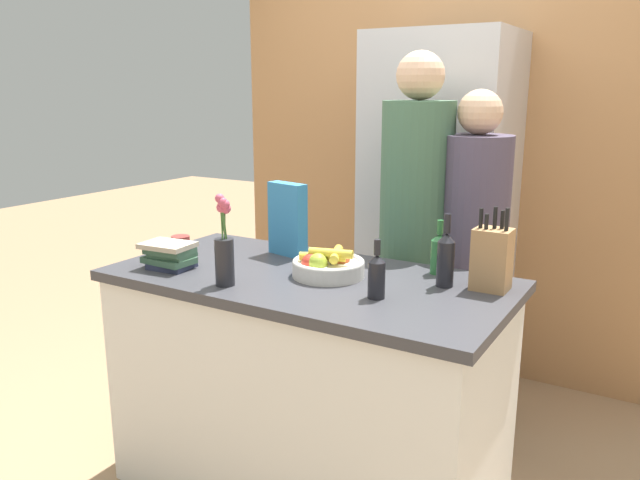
# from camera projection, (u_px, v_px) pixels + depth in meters

# --- Properties ---
(kitchen_island) EXTENTS (1.54, 0.77, 0.93)m
(kitchen_island) POSITION_uv_depth(u_px,v_px,m) (308.00, 386.00, 2.50)
(kitchen_island) COLOR silver
(kitchen_island) RESTS_ON ground_plane
(back_wall_wood) EXTENTS (2.74, 0.12, 2.60)m
(back_wall_wood) POSITION_uv_depth(u_px,v_px,m) (450.00, 146.00, 3.60)
(back_wall_wood) COLOR #AD7A4C
(back_wall_wood) RESTS_ON ground_plane
(refrigerator) EXTENTS (0.70, 0.63, 1.91)m
(refrigerator) POSITION_uv_depth(u_px,v_px,m) (439.00, 217.00, 3.34)
(refrigerator) COLOR #B7B7BC
(refrigerator) RESTS_ON ground_plane
(fruit_bowl) EXTENTS (0.28, 0.28, 0.12)m
(fruit_bowl) POSITION_uv_depth(u_px,v_px,m) (328.00, 265.00, 2.37)
(fruit_bowl) COLOR silver
(fruit_bowl) RESTS_ON kitchen_island
(knife_block) EXTENTS (0.13, 0.11, 0.30)m
(knife_block) POSITION_uv_depth(u_px,v_px,m) (492.00, 258.00, 2.20)
(knife_block) COLOR #A87A4C
(knife_block) RESTS_ON kitchen_island
(flower_vase) EXTENTS (0.07, 0.07, 0.34)m
(flower_vase) POSITION_uv_depth(u_px,v_px,m) (224.00, 248.00, 2.24)
(flower_vase) COLOR #232328
(flower_vase) RESTS_ON kitchen_island
(cereal_box) EXTENTS (0.19, 0.10, 0.31)m
(cereal_box) POSITION_uv_depth(u_px,v_px,m) (288.00, 219.00, 2.66)
(cereal_box) COLOR teal
(cereal_box) RESTS_ON kitchen_island
(coffee_mug) EXTENTS (0.11, 0.08, 0.08)m
(coffee_mug) POSITION_uv_depth(u_px,v_px,m) (180.00, 245.00, 2.69)
(coffee_mug) COLOR #99332D
(coffee_mug) RESTS_ON kitchen_island
(book_stack) EXTENTS (0.21, 0.16, 0.10)m
(book_stack) POSITION_uv_depth(u_px,v_px,m) (170.00, 255.00, 2.48)
(book_stack) COLOR #2D334C
(book_stack) RESTS_ON kitchen_island
(bottle_oil) EXTENTS (0.06, 0.06, 0.21)m
(bottle_oil) POSITION_uv_depth(u_px,v_px,m) (377.00, 275.00, 2.12)
(bottle_oil) COLOR black
(bottle_oil) RESTS_ON kitchen_island
(bottle_vinegar) EXTENTS (0.06, 0.06, 0.21)m
(bottle_vinegar) POSITION_uv_depth(u_px,v_px,m) (439.00, 253.00, 2.40)
(bottle_vinegar) COLOR #286633
(bottle_vinegar) RESTS_ON kitchen_island
(bottle_wine) EXTENTS (0.06, 0.06, 0.27)m
(bottle_wine) POSITION_uv_depth(u_px,v_px,m) (446.00, 258.00, 2.24)
(bottle_wine) COLOR black
(bottle_wine) RESTS_ON kitchen_island
(person_at_sink) EXTENTS (0.32, 0.32, 1.78)m
(person_at_sink) POSITION_uv_depth(u_px,v_px,m) (415.00, 228.00, 2.80)
(person_at_sink) COLOR #383842
(person_at_sink) RESTS_ON ground_plane
(person_in_blue) EXTENTS (0.30, 0.30, 1.62)m
(person_in_blue) POSITION_uv_depth(u_px,v_px,m) (472.00, 253.00, 2.74)
(person_in_blue) COLOR #383842
(person_in_blue) RESTS_ON ground_plane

